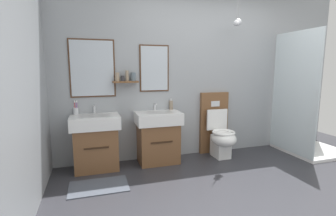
{
  "coord_description": "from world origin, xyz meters",
  "views": [
    {
      "loc": [
        -1.77,
        -2.06,
        1.38
      ],
      "look_at": [
        -0.73,
        1.27,
        0.83
      ],
      "focal_mm": 26.89,
      "sensor_mm": 36.0,
      "label": 1
    }
  ],
  "objects": [
    {
      "name": "tap_on_left_sink",
      "position": [
        -1.72,
        1.59,
        0.83
      ],
      "size": [
        0.03,
        0.13,
        0.11
      ],
      "color": "silver",
      "rests_on": "vanity_sink_left"
    },
    {
      "name": "wall_back",
      "position": [
        -0.02,
        1.67,
        1.32
      ],
      "size": [
        4.87,
        0.48,
        2.63
      ],
      "color": "#999EA3",
      "rests_on": "ground"
    },
    {
      "name": "bath_mat",
      "position": [
        -1.72,
        0.84,
        0.01
      ],
      "size": [
        0.68,
        0.44,
        0.01
      ],
      "primitive_type": "cube",
      "color": "#474C56",
      "rests_on": "ground"
    },
    {
      "name": "toilet",
      "position": [
        0.16,
        1.41,
        0.38
      ],
      "size": [
        0.48,
        0.63,
        1.0
      ],
      "color": "brown",
      "rests_on": "ground"
    },
    {
      "name": "soap_dispenser",
      "position": [
        -0.58,
        1.59,
        0.83
      ],
      "size": [
        0.06,
        0.06,
        0.17
      ],
      "color": "gray",
      "rests_on": "vanity_sink_right"
    },
    {
      "name": "ground_plane",
      "position": [
        0.0,
        0.0,
        -0.05
      ],
      "size": [
        6.07,
        4.67,
        0.1
      ],
      "primitive_type": "cube",
      "color": "#2D2D33",
      "rests_on": "ground"
    },
    {
      "name": "tap_on_right_sink",
      "position": [
        -0.83,
        1.59,
        0.83
      ],
      "size": [
        0.03,
        0.13,
        0.11
      ],
      "color": "silver",
      "rests_on": "vanity_sink_right"
    },
    {
      "name": "vanity_sink_right",
      "position": [
        -0.83,
        1.42,
        0.4
      ],
      "size": [
        0.65,
        0.46,
        0.76
      ],
      "color": "brown",
      "rests_on": "ground"
    },
    {
      "name": "toothbrush_cup",
      "position": [
        -1.96,
        1.58,
        0.81
      ],
      "size": [
        0.07,
        0.07,
        0.2
      ],
      "color": "silver",
      "rests_on": "vanity_sink_left"
    },
    {
      "name": "shower_tray",
      "position": [
        1.58,
        1.11,
        0.41
      ],
      "size": [
        0.93,
        0.93,
        1.95
      ],
      "color": "white",
      "rests_on": "ground"
    },
    {
      "name": "vanity_sink_left",
      "position": [
        -1.72,
        1.42,
        0.4
      ],
      "size": [
        0.65,
        0.46,
        0.76
      ],
      "color": "brown",
      "rests_on": "ground"
    },
    {
      "name": "wall_left",
      "position": [
        -2.37,
        0.0,
        1.32
      ],
      "size": [
        0.12,
        3.47,
        2.63
      ],
      "primitive_type": "cube",
      "color": "#999EA3",
      "rests_on": "ground"
    }
  ]
}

